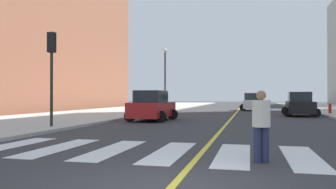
{
  "coord_description": "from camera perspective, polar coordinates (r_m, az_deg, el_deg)",
  "views": [
    {
      "loc": [
        1.35,
        -5.5,
        1.61
      ],
      "look_at": [
        -6.64,
        27.24,
        1.84
      ],
      "focal_mm": 36.01,
      "sensor_mm": 36.0,
      "label": 1
    }
  ],
  "objects": [
    {
      "name": "sidewalk_kerb_west",
      "position": [
        28.92,
        -14.27,
        -3.42
      ],
      "size": [
        10.0,
        120.0,
        0.15
      ],
      "primitive_type": "cube",
      "color": "#B2ADA3",
      "rests_on": "ground"
    },
    {
      "name": "crosswalk_paint",
      "position": [
        9.73,
        5.63,
        -9.86
      ],
      "size": [
        13.5,
        4.0,
        0.01
      ],
      "color": "silver",
      "rests_on": "ground"
    },
    {
      "name": "lane_divider_paint",
      "position": [
        45.55,
        12.03,
        -2.4
      ],
      "size": [
        0.16,
        80.0,
        0.01
      ],
      "primitive_type": "cube",
      "color": "yellow",
      "rests_on": "ground"
    },
    {
      "name": "low_rise_brick_west",
      "position": [
        48.87,
        -22.58,
        11.25
      ],
      "size": [
        16.0,
        32.0,
        22.9
      ],
      "primitive_type": "cube",
      "color": "brown",
      "rests_on": "ground"
    },
    {
      "name": "car_yellow_nearest",
      "position": [
        58.37,
        14.25,
        -1.01
      ],
      "size": [
        2.92,
        4.64,
        2.06
      ],
      "rotation": [
        0.0,
        0.0,
        3.13
      ],
      "color": "gold",
      "rests_on": "ground"
    },
    {
      "name": "car_white_second",
      "position": [
        40.82,
        14.03,
        -1.3
      ],
      "size": [
        2.93,
        4.62,
        2.05
      ],
      "rotation": [
        0.0,
        0.0,
        3.17
      ],
      "color": "silver",
      "rests_on": "ground"
    },
    {
      "name": "car_black_third",
      "position": [
        30.22,
        21.41,
        -1.63
      ],
      "size": [
        2.93,
        4.58,
        2.02
      ],
      "rotation": [
        0.0,
        0.0,
        3.1
      ],
      "color": "black",
      "rests_on": "ground"
    },
    {
      "name": "car_red_fourth",
      "position": [
        22.67,
        -2.74,
        -2.06
      ],
      "size": [
        2.95,
        4.61,
        2.03
      ],
      "rotation": [
        0.0,
        0.0,
        -0.04
      ],
      "color": "red",
      "rests_on": "ground"
    },
    {
      "name": "traffic_light_far_corner",
      "position": [
        17.71,
        -19.08,
        5.52
      ],
      "size": [
        0.36,
        0.41,
        4.65
      ],
      "color": "black",
      "rests_on": "sidewalk_kerb_west"
    },
    {
      "name": "pedestrian_crossing",
      "position": [
        8.57,
        15.5,
        -4.64
      ],
      "size": [
        0.44,
        0.44,
        1.76
      ],
      "rotation": [
        0.0,
        0.0,
        0.24
      ],
      "color": "#232847",
      "rests_on": "ground"
    },
    {
      "name": "fire_hydrant",
      "position": [
        33.3,
        25.73,
        -2.12
      ],
      "size": [
        0.26,
        0.26,
        0.89
      ],
      "color": "red",
      "rests_on": "sidewalk_kerb_east"
    },
    {
      "name": "street_lamp",
      "position": [
        38.11,
        -0.5,
        3.61
      ],
      "size": [
        0.44,
        0.44,
        6.92
      ],
      "color": "#38383D",
      "rests_on": "sidewalk_kerb_west"
    }
  ]
}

